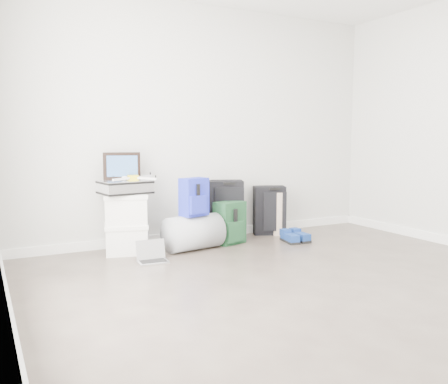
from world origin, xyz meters
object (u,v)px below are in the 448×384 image
boxes_stack (126,224)px  large_suitcase (224,210)px  laptop (152,256)px  carry_on (270,210)px  briefcase (125,187)px  duffel_bag (193,233)px

boxes_stack → large_suitcase: 1.22m
laptop → boxes_stack: bearing=110.8°
boxes_stack → laptop: 0.53m
large_suitcase → laptop: bearing=-130.3°
carry_on → briefcase: bearing=-153.5°
large_suitcase → duffel_bag: bearing=-127.7°
duffel_bag → laptop: duffel_bag is taller
briefcase → carry_on: size_ratio=0.80×
duffel_bag → carry_on: bearing=5.6°
duffel_bag → large_suitcase: size_ratio=0.87×
boxes_stack → large_suitcase: large_suitcase is taller
large_suitcase → carry_on: bearing=22.4°
boxes_stack → briefcase: (-0.00, 0.00, 0.38)m
duffel_bag → carry_on: size_ratio=1.01×
briefcase → carry_on: bearing=-3.4°
boxes_stack → duffel_bag: bearing=-1.3°
boxes_stack → briefcase: bearing=130.0°
briefcase → laptop: 0.79m
laptop → large_suitcase: bearing=32.5°
boxes_stack → carry_on: 1.86m
boxes_stack → duffel_bag: boxes_stack is taller
briefcase → large_suitcase: briefcase is taller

